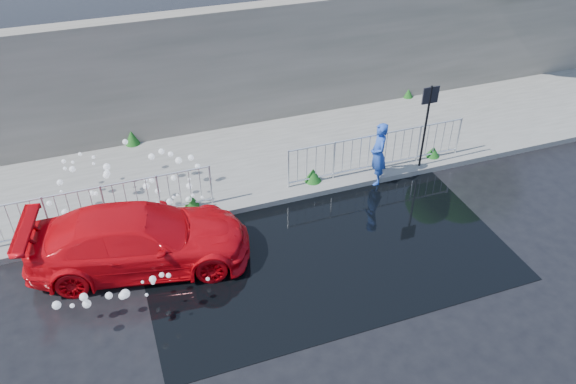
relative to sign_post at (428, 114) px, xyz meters
The scene contains 12 objects.
ground 5.50m from the sign_post, 143.57° to the right, with size 90.00×90.00×0.00m, color black.
pavement 4.90m from the sign_post, 155.66° to the left, with size 30.00×4.00×0.15m, color #61615D.
curb 4.51m from the sign_post, behind, with size 30.00×0.25×0.16m, color #61615D.
retaining_wall 5.87m from the sign_post, 135.69° to the left, with size 30.00×0.60×3.50m, color #5F5B50.
puddle 4.59m from the sign_post, 150.42° to the right, with size 8.00×5.00×0.01m, color black.
sign_post is the anchor object (origin of this frame).
railing_left 8.26m from the sign_post, behind, with size 5.05×0.05×1.10m.
railing_right 1.57m from the sign_post, 168.23° to the left, with size 5.05×0.05×1.10m.
weeds 4.98m from the sign_post, 161.70° to the left, with size 12.17×3.93×0.42m.
water_spray 7.72m from the sign_post, behind, with size 3.69×5.43×1.09m.
red_car 7.77m from the sign_post, behind, with size 1.90×4.68×1.36m, color red.
person 1.62m from the sign_post, behind, with size 0.63×0.41×1.73m, color #234AB3.
Camera 1 is at (-3.49, -7.76, 8.49)m, focal length 35.00 mm.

